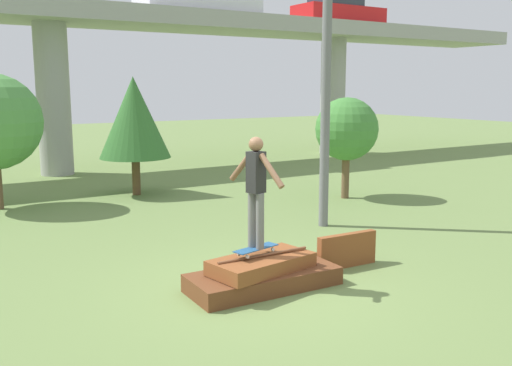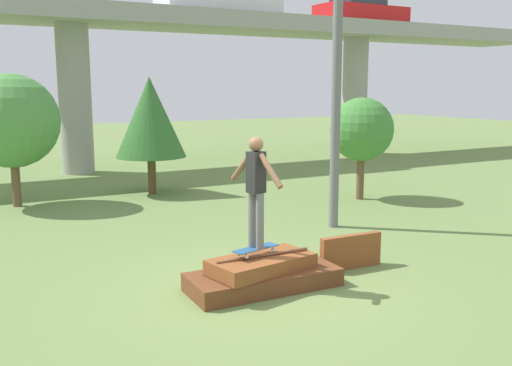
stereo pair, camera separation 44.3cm
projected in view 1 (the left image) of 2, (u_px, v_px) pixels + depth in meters
ground_plane at (263, 288)px, 8.58m from camera, size 80.00×80.00×0.00m
scrap_pile at (263, 274)px, 8.54m from camera, size 2.30×1.04×0.53m
scrap_plank_loose at (347, 250)px, 9.54m from camera, size 1.15×0.17×0.57m
skateboard at (256, 249)px, 8.49m from camera, size 0.79×0.38×0.09m
skater at (256, 184)px, 8.33m from camera, size 0.33×1.09×1.66m
highway_overpass at (49, 28)px, 18.84m from camera, size 44.00×3.22×5.70m
car_on_overpass_left at (338, 11)px, 24.74m from camera, size 4.07×1.67×1.26m
utility_pole at (327, 21)px, 11.69m from camera, size 1.30×0.20×8.40m
tree_behind_left at (134, 118)px, 15.61m from camera, size 1.95×1.95×3.27m
tree_behind_right at (347, 129)px, 15.18m from camera, size 1.68×1.68×2.71m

